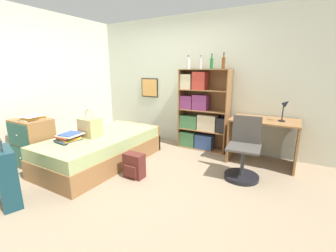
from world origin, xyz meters
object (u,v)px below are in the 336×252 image
object	(u,v)px
bottle_green	(188,64)
dresser	(34,143)
handbag	(90,127)
backpack	(134,166)
desk	(263,134)
bed	(103,149)
desk_lamp	(285,107)
bottle_clear	(212,63)
book_stack_on_bed	(70,137)
bottle_brown	(200,64)
magazine_pile_on_dresser	(33,117)
suitcase	(6,176)
bottle_blue	(223,63)
bookcase	(200,114)
desk_chair	(243,159)

from	to	relation	value
bottle_green	dresser	bearing A→B (deg)	-128.88
handbag	backpack	xyz separation A→B (m)	(0.89, -0.02, -0.47)
dresser	desk	world-z (taller)	dresser
bed	backpack	xyz separation A→B (m)	(0.80, -0.17, -0.06)
bed	desk_lamp	size ratio (longest dim) A/B	5.73
bottle_clear	bed	bearing A→B (deg)	-130.92
book_stack_on_bed	desk	distance (m)	3.10
handbag	bottle_brown	size ratio (longest dim) A/B	1.81
bottle_brown	desk	xyz separation A→B (m)	(1.25, -0.22, -1.14)
handbag	desk	size ratio (longest dim) A/B	0.43
handbag	magazine_pile_on_dresser	distance (m)	0.90
handbag	bottle_green	world-z (taller)	bottle_green
bed	magazine_pile_on_dresser	world-z (taller)	magazine_pile_on_dresser
suitcase	dresser	distance (m)	1.14
bed	magazine_pile_on_dresser	xyz separation A→B (m)	(-0.84, -0.61, 0.57)
suitcase	backpack	distance (m)	1.54
backpack	suitcase	bearing A→B (deg)	-124.54
suitcase	desk_lamp	bearing A→B (deg)	45.78
magazine_pile_on_dresser	bottle_clear	distance (m)	3.16
bottle_clear	bottle_blue	distance (m)	0.24
bottle_clear	handbag	bearing A→B (deg)	-129.95
desk	desk_lamp	size ratio (longest dim) A/B	2.95
bed	handbag	size ratio (longest dim) A/B	4.57
bookcase	backpack	xyz separation A→B (m)	(-0.33, -1.68, -0.52)
handbag	desk_chair	world-z (taller)	handbag
desk	bottle_clear	bearing A→B (deg)	169.42
suitcase	desk_chair	bearing A→B (deg)	42.34
bottle_green	desk_lamp	xyz separation A→B (m)	(1.76, -0.19, -0.67)
desk_lamp	dresser	bearing A→B (deg)	-150.63
bottle_clear	desk	world-z (taller)	bottle_clear
bed	desk_chair	xyz separation A→B (m)	(2.19, 0.62, 0.04)
handbag	suitcase	bearing A→B (deg)	-89.28
handbag	dresser	size ratio (longest dim) A/B	0.57
dresser	desk_chair	distance (m)	3.32
dresser	desk_lamp	distance (m)	4.06
bottle_green	bottle_blue	distance (m)	0.70
bottle_green	bottle_clear	distance (m)	0.46
book_stack_on_bed	magazine_pile_on_dresser	xyz separation A→B (m)	(-0.68, -0.12, 0.26)
suitcase	desk	xyz separation A→B (m)	(2.41, 2.77, 0.17)
bottle_green	bottle_brown	size ratio (longest dim) A/B	1.01
desk_chair	bottle_blue	bearing A→B (deg)	126.02
bed	bottle_brown	xyz separation A→B (m)	(1.09, 1.56, 1.41)
bottle_green	suitcase	bearing A→B (deg)	-107.46
bottle_brown	desk	distance (m)	1.71
handbag	magazine_pile_on_dresser	xyz separation A→B (m)	(-0.75, -0.46, 0.17)
dresser	desk_lamp	world-z (taller)	desk_lamp
suitcase	dresser	size ratio (longest dim) A/B	1.04
handbag	backpack	world-z (taller)	handbag
dresser	bookcase	xyz separation A→B (m)	(2.01, 2.15, 0.31)
dresser	magazine_pile_on_dresser	world-z (taller)	magazine_pile_on_dresser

